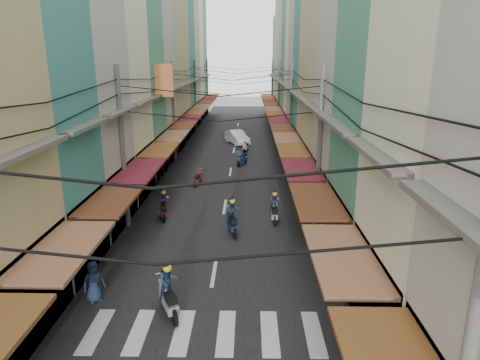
# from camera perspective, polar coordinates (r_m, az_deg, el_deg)

# --- Properties ---
(ground) EXTENTS (160.00, 160.00, 0.00)m
(ground) POSITION_cam_1_polar(r_m,az_deg,el_deg) (19.77, -3.01, -9.46)
(ground) COLOR slate
(ground) RESTS_ON ground
(road) EXTENTS (10.00, 80.00, 0.02)m
(road) POSITION_cam_1_polar(r_m,az_deg,el_deg) (38.76, -0.91, 3.37)
(road) COLOR black
(road) RESTS_ON ground
(sidewalk_left) EXTENTS (3.00, 80.00, 0.06)m
(sidewalk_left) POSITION_cam_1_polar(r_m,az_deg,el_deg) (39.53, -10.39, 3.39)
(sidewalk_left) COLOR gray
(sidewalk_left) RESTS_ON ground
(sidewalk_right) EXTENTS (3.00, 80.00, 0.06)m
(sidewalk_right) POSITION_cam_1_polar(r_m,az_deg,el_deg) (39.07, 8.67, 3.32)
(sidewalk_right) COLOR gray
(sidewalk_right) RESTS_ON ground
(crosswalk) EXTENTS (7.55, 2.40, 0.01)m
(crosswalk) POSITION_cam_1_polar(r_m,az_deg,el_deg) (14.59, -4.78, -19.54)
(crosswalk) COLOR silver
(crosswalk) RESTS_ON ground
(building_row_left) EXTENTS (7.80, 67.67, 23.70)m
(building_row_left) POSITION_cam_1_polar(r_m,az_deg,el_deg) (35.62, -14.68, 17.59)
(building_row_left) COLOR beige
(building_row_left) RESTS_ON ground
(building_row_right) EXTENTS (7.80, 68.98, 22.59)m
(building_row_right) POSITION_cam_1_polar(r_m,az_deg,el_deg) (34.87, 12.52, 17.16)
(building_row_right) COLOR teal
(building_row_right) RESTS_ON ground
(utility_poles) EXTENTS (10.20, 66.13, 8.20)m
(utility_poles) POSITION_cam_1_polar(r_m,az_deg,el_deg) (32.89, -1.28, 12.69)
(utility_poles) COLOR slate
(utility_poles) RESTS_ON ground
(white_car) EXTENTS (5.03, 3.51, 1.65)m
(white_car) POSITION_cam_1_polar(r_m,az_deg,el_deg) (43.98, -0.40, 4.88)
(white_car) COLOR silver
(white_car) RESTS_ON ground
(bicycle) EXTENTS (1.61, 1.04, 1.03)m
(bicycle) POSITION_cam_1_polar(r_m,az_deg,el_deg) (21.87, 12.01, -7.21)
(bicycle) COLOR black
(bicycle) RESTS_ON ground
(moving_scooters) EXTENTS (6.49, 28.23, 1.96)m
(moving_scooters) POSITION_cam_1_polar(r_m,az_deg,el_deg) (23.63, -2.63, -3.67)
(moving_scooters) COLOR black
(moving_scooters) RESTS_ON ground
(parked_scooters) EXTENTS (13.15, 13.37, 0.98)m
(parked_scooters) POSITION_cam_1_polar(r_m,az_deg,el_deg) (16.58, 10.53, -13.21)
(parked_scooters) COLOR black
(parked_scooters) RESTS_ON ground
(pedestrians) EXTENTS (12.50, 23.17, 2.23)m
(pedestrians) POSITION_cam_1_polar(r_m,az_deg,el_deg) (23.59, -11.90, -2.76)
(pedestrians) COLOR black
(pedestrians) RESTS_ON ground
(market_umbrella) EXTENTS (2.19, 2.19, 2.31)m
(market_umbrella) POSITION_cam_1_polar(r_m,az_deg,el_deg) (12.83, 28.39, -16.35)
(market_umbrella) COLOR #B2B2B7
(market_umbrella) RESTS_ON ground
(traffic_sign) EXTENTS (0.10, 0.62, 2.84)m
(traffic_sign) POSITION_cam_1_polar(r_m,az_deg,el_deg) (19.43, 11.18, -3.64)
(traffic_sign) COLOR slate
(traffic_sign) RESTS_ON ground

